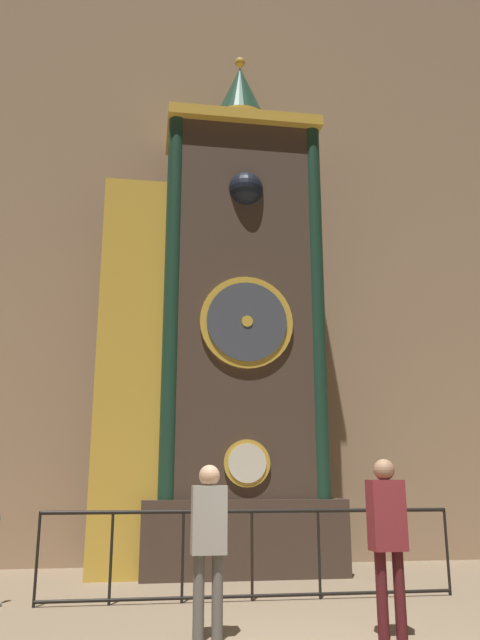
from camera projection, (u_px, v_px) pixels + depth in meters
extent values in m
cube|color=#997A5B|center=(232.00, 185.00, 12.94)|extent=(24.00, 0.30, 14.77)
cube|color=#423328|center=(240.00, 535.00, 10.17)|extent=(3.23, 1.61, 1.16)
cube|color=#423328|center=(240.00, 303.00, 11.13)|extent=(2.58, 1.40, 6.73)
cube|color=gold|center=(241.00, 136.00, 11.83)|extent=(2.79, 1.54, 0.20)
cylinder|color=gold|center=(247.00, 463.00, 9.75)|extent=(0.74, 0.05, 0.74)
cylinder|color=silver|center=(247.00, 463.00, 9.72)|extent=(0.60, 0.03, 0.60)
cylinder|color=gold|center=(247.00, 322.00, 10.30)|extent=(1.56, 0.07, 1.56)
cylinder|color=#3D424C|center=(247.00, 322.00, 10.26)|extent=(1.34, 0.04, 1.34)
cylinder|color=gold|center=(247.00, 321.00, 10.24)|extent=(0.19, 0.03, 0.19)
cube|color=black|center=(242.00, 201.00, 11.39)|extent=(0.77, 0.42, 0.77)
sphere|color=black|center=(246.00, 190.00, 10.97)|extent=(0.62, 0.62, 0.62)
cylinder|color=#193828|center=(172.00, 290.00, 10.36)|extent=(0.27, 0.27, 6.73)
cylinder|color=#193828|center=(316.00, 296.00, 10.72)|extent=(0.27, 0.27, 6.73)
cylinder|color=gold|center=(240.00, 127.00, 11.99)|extent=(1.03, 1.03, 0.30)
cone|color=#1C3D2C|center=(240.00, 94.00, 12.17)|extent=(0.98, 0.98, 1.16)
sphere|color=gold|center=(240.00, 63.00, 12.34)|extent=(0.20, 0.20, 0.20)
cube|color=brown|center=(131.00, 371.00, 10.60)|extent=(1.05, 1.19, 6.49)
cube|color=gold|center=(130.00, 365.00, 10.01)|extent=(1.11, 0.06, 6.49)
cylinder|color=black|center=(37.00, 559.00, 7.52)|extent=(0.04, 0.04, 1.10)
cylinder|color=black|center=(111.00, 557.00, 7.65)|extent=(0.04, 0.04, 1.10)
cylinder|color=black|center=(183.00, 556.00, 7.78)|extent=(0.04, 0.04, 1.10)
cylinder|color=black|center=(252.00, 555.00, 7.91)|extent=(0.04, 0.04, 1.10)
cylinder|color=black|center=(319.00, 553.00, 8.04)|extent=(0.04, 0.04, 1.10)
cylinder|color=black|center=(384.00, 552.00, 8.16)|extent=(0.04, 0.04, 1.10)
cylinder|color=black|center=(447.00, 551.00, 8.29)|extent=(0.04, 0.04, 1.10)
cylinder|color=black|center=(252.00, 511.00, 8.04)|extent=(5.28, 0.05, 0.05)
cylinder|color=black|center=(252.00, 596.00, 7.79)|extent=(5.28, 0.04, 0.04)
cylinder|color=#58554F|center=(199.00, 597.00, 5.96)|extent=(0.11, 0.11, 0.78)
cylinder|color=#58554F|center=(217.00, 597.00, 5.99)|extent=(0.11, 0.11, 0.78)
cube|color=gray|center=(209.00, 519.00, 6.15)|extent=(0.34, 0.22, 0.65)
sphere|color=tan|center=(209.00, 476.00, 6.25)|extent=(0.21, 0.21, 0.21)
cylinder|color=#461518|center=(382.00, 595.00, 6.00)|extent=(0.11, 0.11, 0.80)
cylinder|color=#461518|center=(400.00, 595.00, 6.03)|extent=(0.11, 0.11, 0.80)
cube|color=maroon|center=(386.00, 515.00, 6.19)|extent=(0.35, 0.23, 0.68)
sphere|color=#8C664C|center=(384.00, 470.00, 6.30)|extent=(0.21, 0.21, 0.21)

